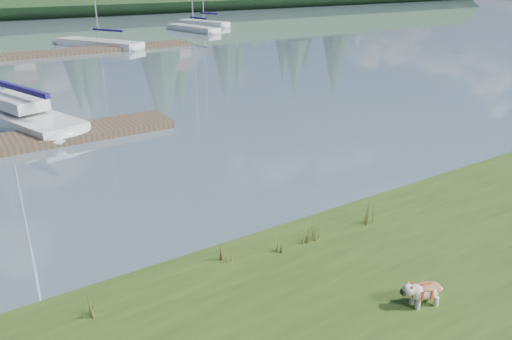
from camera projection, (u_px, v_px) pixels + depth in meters
bulldog at (424, 290)px, 8.73m from camera, size 0.81×0.47×0.48m
sailboat_main at (4, 109)px, 20.97m from camera, size 4.67×9.60×13.57m
dock_far at (22, 55)px, 36.01m from camera, size 26.00×2.20×0.30m
sailboat_bg_3 at (92, 42)px, 41.26m from camera, size 5.93×8.86×13.27m
sailboat_bg_4 at (189, 28)px, 51.80m from camera, size 2.98×8.08×11.69m
sailboat_bg_5 at (200, 23)px, 56.99m from camera, size 3.89×7.64×10.87m
weed_0 at (226, 252)px, 10.09m from camera, size 0.17×0.14×0.50m
weed_1 at (277, 245)px, 10.39m from camera, size 0.17×0.14×0.43m
weed_2 at (315, 228)px, 10.93m from camera, size 0.17×0.14×0.61m
weed_3 at (87, 306)px, 8.45m from camera, size 0.17×0.14×0.51m
weed_4 at (308, 235)px, 10.71m from camera, size 0.17×0.14×0.51m
weed_5 at (369, 214)px, 11.57m from camera, size 0.17×0.14×0.59m
mud_lip at (189, 268)px, 10.41m from camera, size 60.00×0.50×0.14m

